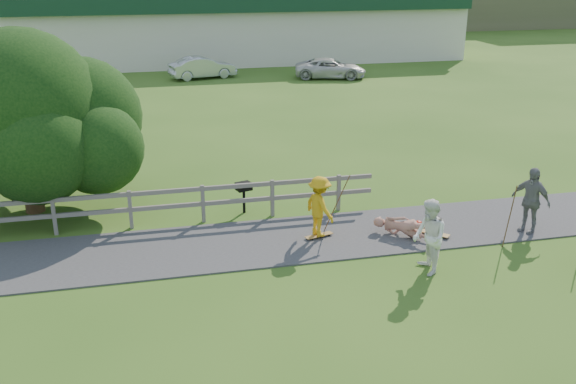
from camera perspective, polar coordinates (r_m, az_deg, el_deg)
The scene contains 17 objects.
ground at distance 15.78m, azimuth 1.08°, elevation -6.53°, with size 260.00×260.00×0.00m, color #315719.
path at distance 17.09m, azimuth -0.15°, elevation -4.28°, with size 34.00×3.00×0.04m, color #323234.
fence at distance 18.16m, azimuth -15.82°, elevation -1.18°, with size 15.05×0.10×1.10m.
strip_mall at distance 49.39m, azimuth -4.47°, elevation 14.77°, with size 32.50×10.75×5.10m.
skater_rider at distance 16.92m, azimuth 2.81°, elevation -1.61°, with size 1.06×0.61×1.64m, color gold.
skater_fallen at distance 17.44m, azimuth 10.19°, elevation -3.09°, with size 1.64×0.39×0.60m, color #AE7260.
spectator_a at distance 15.42m, azimuth 12.44°, elevation -3.94°, with size 0.89×0.69×1.83m, color white.
spectator_b at distance 18.46m, azimuth 20.76°, elevation -0.70°, with size 1.09×0.45×1.86m, color slate.
car_silver at distance 41.03m, azimuth -7.60°, elevation 10.91°, with size 1.43×4.10×1.35m, color #B5B8BE.
car_white at distance 40.85m, azimuth 3.79°, elevation 10.91°, with size 2.03×4.40×1.22m, color silver.
tree at distance 19.84m, azimuth -22.26°, elevation 4.08°, with size 7.26×7.26×4.21m, color black, non-canonical shape.
bbq at distance 18.83m, azimuth -3.94°, elevation -0.50°, with size 0.43×0.33×0.93m, color black, non-canonical shape.
longboard_rider at distance 17.22m, azimuth 2.77°, elevation -4.01°, with size 0.79×0.19×0.09m, color olive, non-canonical shape.
longboard_fallen at distance 17.77m, azimuth 12.65°, elevation -3.69°, with size 0.96×0.23×0.11m, color olive, non-canonical shape.
helmet at distance 18.02m, azimuth 11.50°, elevation -2.93°, with size 0.29×0.29×0.29m, color red.
pole_rider at distance 17.43m, azimuth 4.36°, elevation -0.82°, with size 0.03×0.03×1.74m, color brown.
pole_spec_left at distance 17.36m, azimuth 19.10°, elevation -2.08°, with size 0.03×0.03×1.69m, color brown.
Camera 1 is at (-3.48, -13.68, 7.05)m, focal length 40.00 mm.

